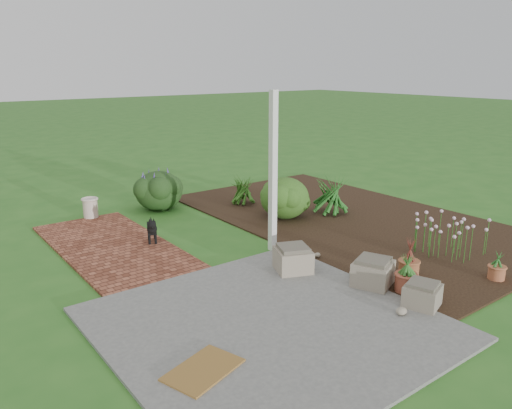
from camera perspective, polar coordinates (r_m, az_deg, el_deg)
ground at (r=7.76m, az=0.60°, el=-5.86°), size 80.00×80.00×0.00m
concrete_patio at (r=5.81m, az=1.39°, el=-13.44°), size 3.50×3.50×0.04m
brick_path at (r=8.43m, az=-16.09°, el=-4.58°), size 1.60×3.50×0.04m
garden_bed at (r=9.72m, az=10.53°, el=-1.57°), size 4.00×7.00×0.03m
veranda_post at (r=7.66m, az=1.95°, el=3.61°), size 0.10×0.10×2.50m
stone_trough_near at (r=6.41m, az=18.46°, el=-9.85°), size 0.50×0.50×0.26m
stone_trough_mid at (r=6.81m, az=13.20°, el=-7.66°), size 0.62×0.62×0.31m
stone_trough_far at (r=7.09m, az=4.25°, el=-6.33°), size 0.62×0.62×0.31m
coir_doormat at (r=5.02m, az=-6.06°, el=-18.26°), size 0.84×0.67×0.02m
black_dog at (r=8.30m, az=-11.82°, el=-2.66°), size 0.27×0.46×0.42m
cream_ceramic_urn at (r=10.02m, az=-18.40°, el=-0.37°), size 0.28×0.28×0.37m
evergreen_shrub at (r=9.52m, az=3.30°, el=0.88°), size 0.97×0.97×0.79m
agapanthus_clump_back at (r=9.87m, az=8.47°, el=1.49°), size 1.01×1.01×0.87m
agapanthus_clump_front at (r=10.44m, az=-1.54°, el=1.92°), size 0.91×0.91×0.68m
pink_flower_patch at (r=8.22m, az=21.35°, el=-3.14°), size 1.01×1.01×0.64m
terracotta_pot_bronze at (r=7.25m, az=17.06°, el=-6.96°), size 0.33×0.33×0.23m
terracotta_pot_small_left at (r=7.59m, az=25.79°, el=-7.00°), size 0.24×0.24×0.18m
terracotta_pot_small_right at (r=6.78m, az=16.76°, el=-8.51°), size 0.33×0.33×0.23m
purple_flowering_bush at (r=10.33m, az=-11.05°, el=1.67°), size 1.25×1.25×0.81m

